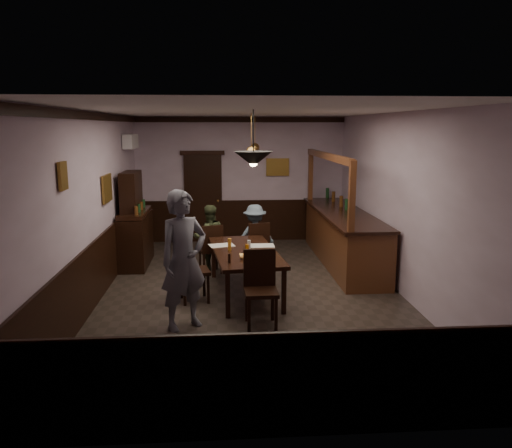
{
  "coord_description": "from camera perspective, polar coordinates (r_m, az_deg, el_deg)",
  "views": [
    {
      "loc": [
        -0.49,
        -8.02,
        2.76
      ],
      "look_at": [
        0.11,
        0.18,
        1.15
      ],
      "focal_mm": 35.0,
      "sensor_mm": 36.0,
      "label": 1
    }
  ],
  "objects": [
    {
      "name": "newspaper_left",
      "position": [
        8.59,
        -3.94,
        -2.45
      ],
      "size": [
        0.48,
        0.39,
        0.01
      ],
      "primitive_type": "cube",
      "rotation": [
        0.0,
        0.0,
        0.25
      ],
      "color": "silver",
      "rests_on": "dining_table"
    },
    {
      "name": "pastry_ring_a",
      "position": [
        7.69,
        -1.42,
        -3.8
      ],
      "size": [
        0.13,
        0.13,
        0.04
      ],
      "primitive_type": "torus",
      "color": "#C68C47",
      "rests_on": "pastry_plate"
    },
    {
      "name": "chair_far_right",
      "position": [
        9.6,
        0.19,
        -2.35
      ],
      "size": [
        0.49,
        0.49,
        0.97
      ],
      "rotation": [
        0.0,
        0.0,
        3.33
      ],
      "color": "black",
      "rests_on": "ground"
    },
    {
      "name": "napkin",
      "position": [
        7.98,
        -1.36,
        -3.5
      ],
      "size": [
        0.17,
        0.17,
        0.0
      ],
      "primitive_type": "cube",
      "rotation": [
        0.0,
        0.0,
        0.11
      ],
      "color": "#FFBE5D",
      "rests_on": "dining_table"
    },
    {
      "name": "person_seated_left",
      "position": [
        9.73,
        -5.37,
        -1.55
      ],
      "size": [
        0.72,
        0.62,
        1.28
      ],
      "primitive_type": "imported",
      "rotation": [
        0.0,
        0.0,
        3.39
      ],
      "color": "#384127",
      "rests_on": "ground"
    },
    {
      "name": "bar_counter",
      "position": [
        10.31,
        9.88,
        -1.34
      ],
      "size": [
        0.93,
        4.0,
        2.25
      ],
      "color": "#522515",
      "rests_on": "ground"
    },
    {
      "name": "pendant_brass_far",
      "position": [
        11.27,
        -0.12,
        8.73
      ],
      "size": [
        0.2,
        0.2,
        0.81
      ],
      "color": "#BF8C3F",
      "rests_on": "ground"
    },
    {
      "name": "pastry_ring_b",
      "position": [
        7.75,
        -0.75,
        -3.69
      ],
      "size": [
        0.13,
        0.13,
        0.04
      ],
      "primitive_type": "torus",
      "color": "#C68C47",
      "rests_on": "pastry_plate"
    },
    {
      "name": "chair_side",
      "position": [
        8.01,
        -7.69,
        -4.83
      ],
      "size": [
        0.54,
        0.54,
        1.06
      ],
      "rotation": [
        0.0,
        0.0,
        1.78
      ],
      "color": "black",
      "rests_on": "ground"
    },
    {
      "name": "pendant_brass_mid",
      "position": [
        9.37,
        -0.54,
        8.25
      ],
      "size": [
        0.2,
        0.2,
        0.81
      ],
      "color": "#BF8C3F",
      "rests_on": "ground"
    },
    {
      "name": "picture_back",
      "position": [
        12.1,
        2.48,
        6.51
      ],
      "size": [
        0.55,
        0.04,
        0.42
      ],
      "color": "olive",
      "rests_on": "ground"
    },
    {
      "name": "water_glass",
      "position": [
        8.32,
        -0.81,
        -2.38
      ],
      "size": [
        0.06,
        0.06,
        0.15
      ],
      "primitive_type": "cylinder",
      "color": "silver",
      "rests_on": "dining_table"
    },
    {
      "name": "pendant_iron",
      "position": [
        7.24,
        -0.31,
        7.44
      ],
      "size": [
        0.56,
        0.56,
        0.81
      ],
      "color": "black",
      "rests_on": "ground"
    },
    {
      "name": "door_back",
      "position": [
        12.1,
        -6.05,
        2.89
      ],
      "size": [
        0.9,
        0.06,
        2.1
      ],
      "primitive_type": "cube",
      "color": "black",
      "rests_on": "ground"
    },
    {
      "name": "chair_far_left",
      "position": [
        9.49,
        -5.13,
        -2.62
      ],
      "size": [
        0.51,
        0.51,
        0.95
      ],
      "rotation": [
        0.0,
        0.0,
        3.41
      ],
      "color": "black",
      "rests_on": "ground"
    },
    {
      "name": "person_seated_right",
      "position": [
        9.85,
        -0.15,
        -1.41
      ],
      "size": [
        0.9,
        0.63,
        1.26
      ],
      "primitive_type": "imported",
      "rotation": [
        0.0,
        0.0,
        3.36
      ],
      "color": "slate",
      "rests_on": "ground"
    },
    {
      "name": "sideboard",
      "position": [
        10.3,
        -13.68,
        -0.45
      ],
      "size": [
        0.51,
        1.43,
        1.89
      ],
      "color": "black",
      "rests_on": "ground"
    },
    {
      "name": "picture_left_small",
      "position": [
        6.74,
        -21.21,
        5.15
      ],
      "size": [
        0.04,
        0.28,
        0.36
      ],
      "color": "olive",
      "rests_on": "ground"
    },
    {
      "name": "pastry_plate",
      "position": [
        7.77,
        -0.81,
        -3.86
      ],
      "size": [
        0.22,
        0.22,
        0.01
      ],
      "primitive_type": "cylinder",
      "color": "white",
      "rests_on": "dining_table"
    },
    {
      "name": "beer_glass",
      "position": [
        8.24,
        -3.04,
        -2.35
      ],
      "size": [
        0.06,
        0.06,
        0.2
      ],
      "primitive_type": "cylinder",
      "color": "#BF721E",
      "rests_on": "dining_table"
    },
    {
      "name": "newspaper_right",
      "position": [
        8.55,
        0.67,
        -2.49
      ],
      "size": [
        0.42,
        0.3,
        0.01
      ],
      "primitive_type": "cube",
      "rotation": [
        0.0,
        0.0,
        0.01
      ],
      "color": "silver",
      "rests_on": "dining_table"
    },
    {
      "name": "coffee_cup",
      "position": [
        7.73,
        1.34,
        -3.62
      ],
      "size": [
        0.09,
        0.09,
        0.07
      ],
      "primitive_type": "imported",
      "rotation": [
        0.0,
        0.0,
        0.11
      ],
      "color": "white",
      "rests_on": "saucer"
    },
    {
      "name": "dining_table",
      "position": [
        8.27,
        -1.28,
        -3.45
      ],
      "size": [
        1.24,
        2.3,
        0.75
      ],
      "rotation": [
        0.0,
        0.0,
        0.11
      ],
      "color": "black",
      "rests_on": "ground"
    },
    {
      "name": "saucer",
      "position": [
        7.75,
        1.52,
        -3.91
      ],
      "size": [
        0.15,
        0.15,
        0.01
      ],
      "primitive_type": "cylinder",
      "color": "white",
      "rests_on": "dining_table"
    },
    {
      "name": "chair_near",
      "position": [
        7.06,
        0.5,
        -6.89
      ],
      "size": [
        0.47,
        0.47,
        1.06
      ],
      "rotation": [
        0.0,
        0.0,
        0.03
      ],
      "color": "black",
      "rests_on": "ground"
    },
    {
      "name": "pepper_mill",
      "position": [
        7.5,
        -3.06,
        -3.93
      ],
      "size": [
        0.04,
        0.04,
        0.14
      ],
      "primitive_type": "cylinder",
      "color": "black",
      "rests_on": "dining_table"
    },
    {
      "name": "ac_unit",
      "position": [
        11.09,
        -14.14,
        9.15
      ],
      "size": [
        0.2,
        0.85,
        0.3
      ],
      "color": "white",
      "rests_on": "ground"
    },
    {
      "name": "room",
      "position": [
        8.13,
        -0.65,
        2.16
      ],
      "size": [
        5.01,
        8.01,
        3.01
      ],
      "color": "#2D2621",
      "rests_on": "ground"
    },
    {
      "name": "picture_left_large",
      "position": [
        9.1,
        -16.66,
        3.92
      ],
      "size": [
        0.04,
        0.62,
        0.48
      ],
      "color": "olive",
      "rests_on": "ground"
    },
    {
      "name": "person_standing",
      "position": [
        6.9,
        -8.27,
        -4.1
      ],
      "size": [
        0.84,
        0.78,
        1.93
      ],
      "primitive_type": "imported",
      "rotation": [
        0.0,
        0.0,
        0.6
      ],
      "color": "slate",
      "rests_on": "ground"
    },
    {
      "name": "soda_can",
      "position": [
        8.16,
        -1.03,
        -2.74
      ],
      "size": [
        0.07,
        0.07,
        0.12
      ],
      "primitive_type": "cylinder",
      "color": "orange",
      "rests_on": "dining_table"
    }
  ]
}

